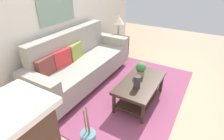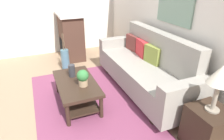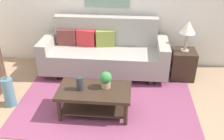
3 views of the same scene
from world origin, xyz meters
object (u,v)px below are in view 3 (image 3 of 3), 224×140
(couch, at_px, (105,53))
(tabletop_vase, at_px, (80,83))
(throw_pillow_olive, at_px, (105,39))
(potted_plant_tabletop, at_px, (106,79))
(side_table, at_px, (182,64))
(table_lamp, at_px, (188,29))
(floor_vase, at_px, (9,92))
(throw_pillow_crimson, at_px, (86,38))
(throw_pillow_maroon, at_px, (67,37))
(coffee_table, at_px, (94,96))

(couch, xyz_separation_m, tabletop_vase, (-0.21, -1.32, 0.10))
(tabletop_vase, bearing_deg, throw_pillow_olive, 81.73)
(potted_plant_tabletop, relative_size, side_table, 0.47)
(tabletop_vase, height_order, table_lamp, table_lamp)
(couch, relative_size, floor_vase, 4.86)
(couch, distance_m, throw_pillow_crimson, 0.47)
(throw_pillow_maroon, relative_size, throw_pillow_crimson, 1.00)
(tabletop_vase, distance_m, floor_vase, 1.23)
(throw_pillow_olive, xyz_separation_m, table_lamp, (1.51, -0.17, 0.31))
(throw_pillow_crimson, distance_m, throw_pillow_olive, 0.38)
(couch, distance_m, table_lamp, 1.61)
(throw_pillow_maroon, relative_size, floor_vase, 0.73)
(couch, distance_m, throw_pillow_maroon, 0.81)
(tabletop_vase, xyz_separation_m, potted_plant_tabletop, (0.37, 0.09, 0.04))
(table_lamp, bearing_deg, throw_pillow_olive, 173.49)
(floor_vase, bearing_deg, throw_pillow_maroon, 64.82)
(tabletop_vase, relative_size, floor_vase, 0.42)
(throw_pillow_olive, relative_size, floor_vase, 0.73)
(table_lamp, bearing_deg, tabletop_vase, -143.52)
(throw_pillow_crimson, bearing_deg, table_lamp, -5.20)
(tabletop_vase, distance_m, table_lamp, 2.18)
(throw_pillow_crimson, xyz_separation_m, table_lamp, (1.89, -0.17, 0.31))
(throw_pillow_crimson, distance_m, floor_vase, 1.75)
(tabletop_vase, xyz_separation_m, table_lamp, (1.72, 1.27, 0.46))
(couch, relative_size, potted_plant_tabletop, 9.20)
(throw_pillow_olive, bearing_deg, coffee_table, -90.06)
(couch, bearing_deg, throw_pillow_crimson, 161.96)
(couch, bearing_deg, side_table, -1.81)
(side_table, distance_m, table_lamp, 0.71)
(throw_pillow_crimson, height_order, coffee_table, throw_pillow_crimson)
(throw_pillow_maroon, xyz_separation_m, table_lamp, (2.27, -0.17, 0.31))
(throw_pillow_crimson, height_order, table_lamp, table_lamp)
(throw_pillow_crimson, relative_size, tabletop_vase, 1.72)
(throw_pillow_crimson, relative_size, table_lamp, 0.63)
(coffee_table, height_order, tabletop_vase, tabletop_vase)
(couch, bearing_deg, tabletop_vase, -99.04)
(throw_pillow_olive, distance_m, coffee_table, 1.47)
(throw_pillow_olive, height_order, potted_plant_tabletop, throw_pillow_olive)
(throw_pillow_crimson, xyz_separation_m, side_table, (1.89, -0.17, -0.40))
(potted_plant_tabletop, xyz_separation_m, table_lamp, (1.34, 1.18, 0.42))
(couch, distance_m, potted_plant_tabletop, 1.24)
(tabletop_vase, bearing_deg, coffee_table, 3.90)
(tabletop_vase, distance_m, side_table, 2.15)
(tabletop_vase, relative_size, potted_plant_tabletop, 0.80)
(couch, distance_m, floor_vase, 1.88)
(coffee_table, relative_size, potted_plant_tabletop, 4.20)
(potted_plant_tabletop, bearing_deg, throw_pillow_olive, 96.99)
(throw_pillow_maroon, bearing_deg, throw_pillow_olive, 0.00)
(throw_pillow_maroon, bearing_deg, tabletop_vase, -68.92)
(table_lamp, bearing_deg, throw_pillow_crimson, 174.80)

